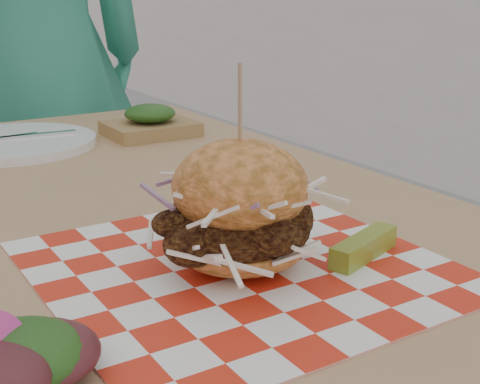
{
  "coord_description": "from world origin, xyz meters",
  "views": [
    {
      "loc": [
        -0.6,
        -0.8,
        1.01
      ],
      "look_at": [
        -0.29,
        -0.31,
        0.82
      ],
      "focal_mm": 50.0,
      "sensor_mm": 36.0,
      "label": 1
    }
  ],
  "objects": [
    {
      "name": "pickle_spear",
      "position": [
        -0.18,
        -0.36,
        0.76
      ],
      "size": [
        0.1,
        0.05,
        0.02
      ],
      "primitive_type": "cube",
      "rotation": [
        0.0,
        0.0,
        0.33
      ],
      "color": "olive",
      "rests_on": "paper_liner"
    },
    {
      "name": "sandwich",
      "position": [
        -0.29,
        -0.31,
        0.8
      ],
      "size": [
        0.17,
        0.17,
        0.19
      ],
      "color": "#EF8B43",
      "rests_on": "paper_liner"
    },
    {
      "name": "paper_liner",
      "position": [
        -0.29,
        -0.31,
        0.75
      ],
      "size": [
        0.36,
        0.36,
        0.0
      ],
      "primitive_type": "cube",
      "color": "red",
      "rests_on": "patio_table"
    },
    {
      "name": "place_setting",
      "position": [
        -0.35,
        0.3,
        0.76
      ],
      "size": [
        0.27,
        0.27,
        0.02
      ],
      "color": "white",
      "rests_on": "patio_table"
    },
    {
      "name": "kraft_tray",
      "position": [
        -0.12,
        0.26,
        0.77
      ],
      "size": [
        0.15,
        0.12,
        0.06
      ],
      "color": "olive",
      "rests_on": "patio_table"
    },
    {
      "name": "diner",
      "position": [
        -0.16,
        0.83,
        0.85
      ],
      "size": [
        0.63,
        0.43,
        1.69
      ],
      "primitive_type": "imported",
      "rotation": [
        0.0,
        0.0,
        3.18
      ],
      "color": "#318E70",
      "rests_on": "ground"
    },
    {
      "name": "patio_table",
      "position": [
        -0.35,
        -0.08,
        0.67
      ],
      "size": [
        0.8,
        1.2,
        0.75
      ],
      "color": "tan",
      "rests_on": "ground"
    }
  ]
}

